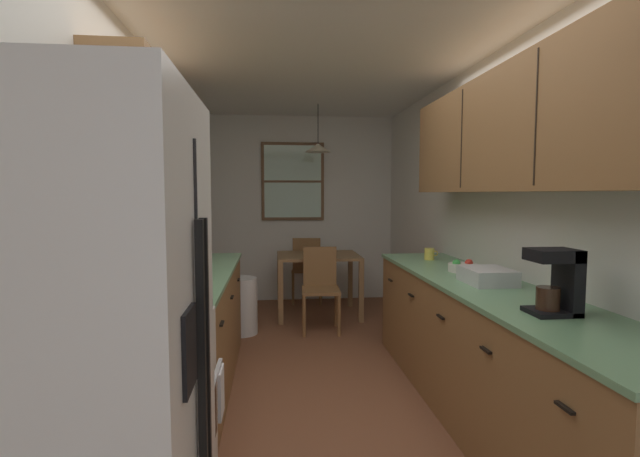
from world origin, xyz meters
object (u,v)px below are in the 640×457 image
at_px(dining_table, 318,264).
at_px(dining_chair_near, 320,284).
at_px(dining_chair_far, 307,267).
at_px(dish_rack, 487,276).
at_px(coffee_maker, 558,280).
at_px(stove_range, 138,417).
at_px(trash_bin, 242,306).
at_px(microwave_over_range, 102,148).
at_px(fruit_bowl, 463,267).
at_px(table_serving_bowl, 315,252).
at_px(mug_by_coffeemaker, 430,254).
at_px(refrigerator, 79,395).
at_px(storage_canister, 158,285).

xyz_separation_m(dining_table, dining_chair_near, (-0.04, -0.60, -0.13)).
relative_size(dining_chair_far, dish_rack, 2.65).
bearing_deg(coffee_maker, stove_range, 179.25).
xyz_separation_m(stove_range, dining_chair_far, (1.08, 3.98, 0.03)).
bearing_deg(trash_bin, microwave_over_range, -98.55).
relative_size(fruit_bowl, table_serving_bowl, 1.13).
relative_size(dining_chair_near, table_serving_bowl, 4.53).
bearing_deg(stove_range, mug_by_coffeemaker, 41.94).
distance_m(microwave_over_range, dining_chair_near, 3.26).
bearing_deg(dish_rack, fruit_bowl, 85.76).
distance_m(stove_range, dining_chair_far, 4.13).
height_order(refrigerator, trash_bin, refrigerator).
bearing_deg(table_serving_bowl, microwave_over_range, -110.31).
height_order(stove_range, storage_canister, stove_range).
distance_m(mug_by_coffeemaker, fruit_bowl, 0.62).
height_order(mug_by_coffeemaker, fruit_bowl, mug_by_coffeemaker).
relative_size(dining_table, mug_by_coffeemaker, 7.92).
height_order(dining_table, fruit_bowl, fruit_bowl).
relative_size(microwave_over_range, dining_table, 0.64).
xyz_separation_m(dining_chair_far, coffee_maker, (0.92, -4.01, 0.57)).
bearing_deg(refrigerator, stove_range, 93.40).
bearing_deg(dining_table, fruit_bowl, -68.22).
bearing_deg(dish_rack, table_serving_bowl, 108.72).
height_order(dining_chair_far, mug_by_coffeemaker, mug_by_coffeemaker).
relative_size(microwave_over_range, dining_chair_far, 0.70).
height_order(stove_range, dish_rack, stove_range).
xyz_separation_m(trash_bin, table_serving_bowl, (0.83, 0.63, 0.48)).
height_order(refrigerator, dining_chair_near, refrigerator).
relative_size(dining_chair_far, table_serving_bowl, 4.53).
xyz_separation_m(refrigerator, mug_by_coffeemaker, (1.96, 2.51, 0.06)).
bearing_deg(dining_chair_far, microwave_over_range, -106.68).
height_order(microwave_over_range, dish_rack, microwave_over_range).
bearing_deg(fruit_bowl, coffee_maker, -92.27).
bearing_deg(storage_canister, trash_bin, 82.50).
distance_m(refrigerator, stove_range, 0.82).
xyz_separation_m(stove_range, fruit_bowl, (2.05, 1.18, 0.46)).
height_order(microwave_over_range, dining_chair_far, microwave_over_range).
bearing_deg(stove_range, trash_bin, 83.81).
relative_size(stove_range, mug_by_coffeemaker, 8.86).
distance_m(stove_range, storage_canister, 0.68).
xyz_separation_m(microwave_over_range, trash_bin, (0.41, 2.71, -1.38)).
distance_m(microwave_over_range, trash_bin, 3.07).
distance_m(stove_range, microwave_over_range, 1.22).
distance_m(refrigerator, mug_by_coffeemaker, 3.18).
distance_m(microwave_over_range, coffee_maker, 2.20).
bearing_deg(coffee_maker, mug_by_coffeemaker, 89.82).
relative_size(refrigerator, storage_canister, 9.87).
height_order(refrigerator, dish_rack, refrigerator).
relative_size(fruit_bowl, dish_rack, 0.66).
height_order(dining_table, mug_by_coffeemaker, mug_by_coffeemaker).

